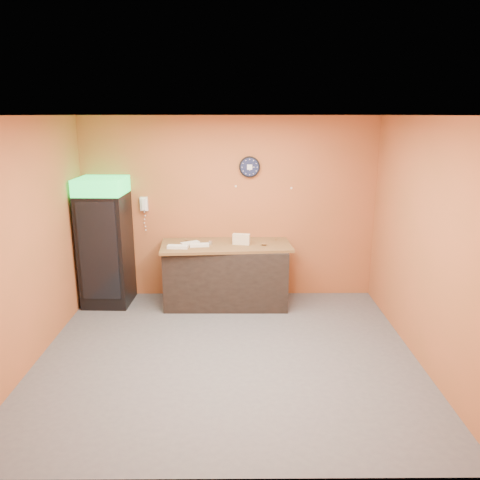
{
  "coord_description": "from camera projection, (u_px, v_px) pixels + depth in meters",
  "views": [
    {
      "loc": [
        0.11,
        -5.1,
        2.81
      ],
      "look_at": [
        0.15,
        0.6,
        1.27
      ],
      "focal_mm": 35.0,
      "sensor_mm": 36.0,
      "label": 1
    }
  ],
  "objects": [
    {
      "name": "left_wall",
      "position": [
        28.0,
        243.0,
        5.28
      ],
      "size": [
        0.02,
        4.0,
        2.8
      ],
      "primitive_type": "cube",
      "color": "#AB5730",
      "rests_on": "floor"
    },
    {
      "name": "kitchen_tool",
      "position": [
        211.0,
        243.0,
        6.92
      ],
      "size": [
        0.06,
        0.06,
        0.06
      ],
      "primitive_type": "cylinder",
      "color": "silver",
      "rests_on": "butcher_paper"
    },
    {
      "name": "wrapped_sandwich_mid",
      "position": [
        199.0,
        245.0,
        6.82
      ],
      "size": [
        0.29,
        0.14,
        0.04
      ],
      "primitive_type": "cube",
      "rotation": [
        0.0,
        0.0,
        0.12
      ],
      "color": "silver",
      "rests_on": "butcher_paper"
    },
    {
      "name": "wrapped_sandwich_right",
      "position": [
        190.0,
        243.0,
        6.91
      ],
      "size": [
        0.29,
        0.23,
        0.04
      ],
      "primitive_type": "cube",
      "rotation": [
        0.0,
        0.0,
        0.51
      ],
      "color": "silver",
      "rests_on": "butcher_paper"
    },
    {
      "name": "butcher_paper",
      "position": [
        226.0,
        245.0,
        6.96
      ],
      "size": [
        1.97,
        0.97,
        0.04
      ],
      "primitive_type": "cube",
      "rotation": [
        0.0,
        0.0,
        0.07
      ],
      "color": "brown",
      "rests_on": "prep_counter"
    },
    {
      "name": "sub_roll_stack",
      "position": [
        241.0,
        239.0,
        6.91
      ],
      "size": [
        0.26,
        0.14,
        0.16
      ],
      "rotation": [
        0.0,
        0.0,
        -0.2
      ],
      "color": "beige",
      "rests_on": "butcher_paper"
    },
    {
      "name": "prep_counter",
      "position": [
        226.0,
        275.0,
        7.08
      ],
      "size": [
        1.82,
        0.82,
        0.91
      ],
      "primitive_type": "cube",
      "rotation": [
        0.0,
        0.0,
        -0.01
      ],
      "color": "black",
      "rests_on": "floor"
    },
    {
      "name": "floor",
      "position": [
        228.0,
        354.0,
        5.66
      ],
      "size": [
        4.5,
        4.5,
        0.0
      ],
      "primitive_type": "plane",
      "color": "#47474C",
      "rests_on": "ground"
    },
    {
      "name": "wall_phone",
      "position": [
        144.0,
        204.0,
        7.14
      ],
      "size": [
        0.11,
        0.1,
        0.21
      ],
      "color": "white",
      "rests_on": "back_wall"
    },
    {
      "name": "back_wall",
      "position": [
        229.0,
        209.0,
        7.22
      ],
      "size": [
        4.5,
        0.02,
        2.8
      ],
      "primitive_type": "cube",
      "color": "#AB5730",
      "rests_on": "floor"
    },
    {
      "name": "wrapped_sandwich_left",
      "position": [
        178.0,
        247.0,
        6.73
      ],
      "size": [
        0.3,
        0.14,
        0.04
      ],
      "primitive_type": "cube",
      "rotation": [
        0.0,
        0.0,
        -0.08
      ],
      "color": "silver",
      "rests_on": "butcher_paper"
    },
    {
      "name": "ceiling",
      "position": [
        226.0,
        115.0,
        4.93
      ],
      "size": [
        4.5,
        4.0,
        0.02
      ],
      "primitive_type": "cube",
      "color": "white",
      "rests_on": "back_wall"
    },
    {
      "name": "wall_clock",
      "position": [
        250.0,
        167.0,
        7.03
      ],
      "size": [
        0.32,
        0.06,
        0.32
      ],
      "color": "black",
      "rests_on": "back_wall"
    },
    {
      "name": "beverage_cooler",
      "position": [
        105.0,
        244.0,
        6.95
      ],
      "size": [
        0.7,
        0.71,
        1.93
      ],
      "rotation": [
        0.0,
        0.0,
        -0.04
      ],
      "color": "black",
      "rests_on": "floor"
    },
    {
      "name": "right_wall",
      "position": [
        425.0,
        243.0,
        5.31
      ],
      "size": [
        0.02,
        4.0,
        2.8
      ],
      "primitive_type": "cube",
      "color": "#AB5730",
      "rests_on": "floor"
    }
  ]
}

